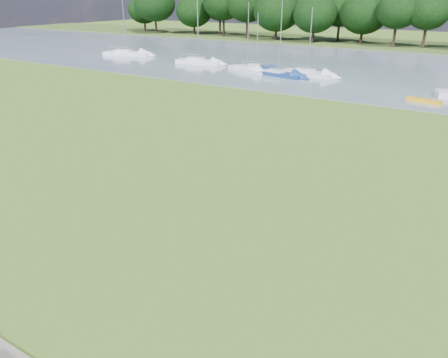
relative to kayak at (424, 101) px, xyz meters
The scene contains 11 objects.
ground 25.75m from the kayak, 98.87° to the right, with size 220.00×220.00×0.00m, color olive.
river 17.03m from the kayak, 103.48° to the left, with size 220.00×40.00×0.10m, color slate.
far_bank 46.73m from the kayak, 94.87° to the left, with size 220.00×20.00×0.40m, color #4C6626.
kayak is the anchor object (origin of this frame).
tree_line 45.02m from the kayak, 107.45° to the left, with size 124.21×8.65×10.46m.
sailboat_1 16.11m from the kayak, 152.69° to the left, with size 6.72×2.56×7.63m.
sailboat_2 17.88m from the kayak, 162.86° to the left, with size 6.70×2.91×8.30m.
sailboat_3 23.11m from the kayak, 159.38° to the left, with size 5.07×3.05×6.86m.
sailboat_5 22.80m from the kayak, 164.11° to the left, with size 6.24×3.88×8.08m.
sailboat_8 46.15m from the kayak, 168.78° to the left, with size 7.57×4.28×10.24m.
sailboat_9 31.55m from the kayak, 165.71° to the left, with size 6.64×2.87×9.84m.
Camera 1 is at (9.51, -17.17, 9.24)m, focal length 35.00 mm.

